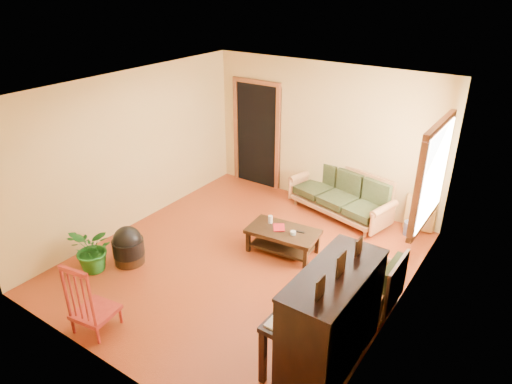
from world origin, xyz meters
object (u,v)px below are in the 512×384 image
Objects in this scene: ceramic_crock at (409,228)px; red_chair at (92,295)px; sofa at (340,194)px; piano at (331,321)px; footstool at (129,249)px; coffee_table at (283,241)px; potted_plant at (93,250)px; armchair at (370,280)px.

red_chair is at bearing -119.51° from ceramic_crock.
sofa is 4.51m from red_chair.
piano is 2.80m from red_chair.
coffee_table is at bearing 41.11° from footstool.
potted_plant is (-2.00, -1.96, 0.16)m from coffee_table.
potted_plant is (-3.60, -0.29, -0.26)m from piano.
coffee_table is 1.50× the size of potted_plant.
armchair is 1.79× the size of footstool.
sofa is 1.76× the size of coffee_table.
red_chair is (-1.19, -4.34, 0.08)m from sofa.
coffee_table is 0.77× the size of piano.
ceramic_crock is (-0.11, 2.11, -0.30)m from armchair.
red_chair reaches higher than ceramic_crock.
piano is 1.43× the size of red_chair.
potted_plant is at bearing 134.39° from red_chair.
ceramic_crock is at bearing 92.99° from piano.
ceramic_crock is (1.47, 1.63, -0.08)m from coffee_table.
red_chair is 4.15× the size of ceramic_crock.
footstool reaches higher than ceramic_crock.
red_chair is at bearing -37.22° from potted_plant.
ceramic_crock is 0.33× the size of potted_plant.
coffee_table is 2.35m from piano.
armchair reaches higher than ceramic_crock.
armchair is at bearing -16.94° from coffee_table.
piano is 3.03× the size of footstool.
red_chair is 5.02m from ceramic_crock.
coffee_table is (-0.19, -1.62, -0.21)m from sofa.
coffee_table is at bearing -82.88° from sofa.
armchair is (1.38, -2.10, 0.01)m from sofa.
red_chair is (-1.00, -2.73, 0.29)m from coffee_table.
piano reaches higher than potted_plant.
red_chair reaches higher than potted_plant.
red_chair is 1.27m from potted_plant.
piano reaches higher than coffee_table.
red_chair is at bearing -157.15° from piano.
potted_plant is (-3.47, -3.60, 0.24)m from ceramic_crock.
sofa is 2.63× the size of potted_plant.
potted_plant reaches higher than footstool.
red_chair is 1.36× the size of potted_plant.
armchair is 3.50m from footstool.
ceramic_crock is 5.00m from potted_plant.
piano is 5.95× the size of ceramic_crock.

